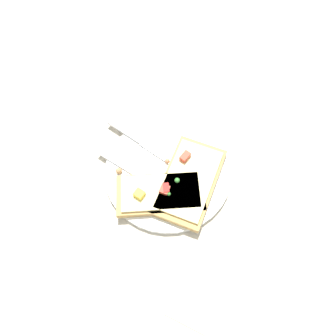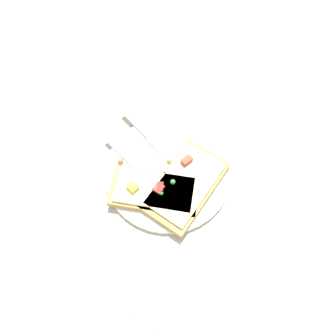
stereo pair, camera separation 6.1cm
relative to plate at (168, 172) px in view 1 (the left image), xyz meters
name	(u,v)px [view 1 (the left image)]	position (x,y,z in m)	size (l,w,h in m)	color
ground_plane	(168,173)	(0.00, 0.00, -0.01)	(4.00, 4.00, 0.00)	#BCB29E
plate	(168,172)	(0.00, 0.00, 0.00)	(0.24, 0.24, 0.01)	white
fork	(151,182)	(0.04, -0.02, 0.01)	(0.05, 0.22, 0.01)	silver
knife	(145,143)	(-0.03, -0.07, 0.01)	(0.06, 0.22, 0.01)	silver
pizza_slice_main	(189,181)	(0.01, 0.05, 0.02)	(0.17, 0.11, 0.03)	tan
pizza_slice_corner	(160,193)	(0.05, 0.01, 0.02)	(0.14, 0.18, 0.03)	tan
crumb_scatter	(153,166)	(0.01, -0.03, 0.01)	(0.13, 0.13, 0.01)	tan
napkin	(201,285)	(0.16, 0.14, 0.00)	(0.13, 0.08, 0.01)	white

